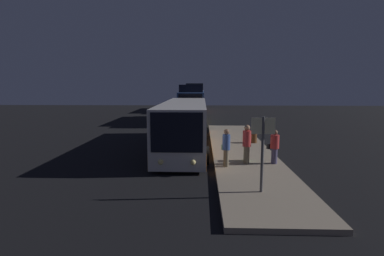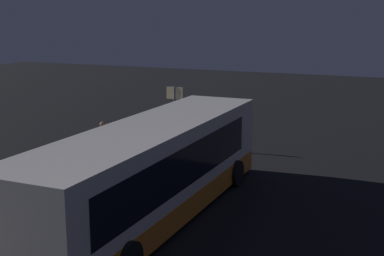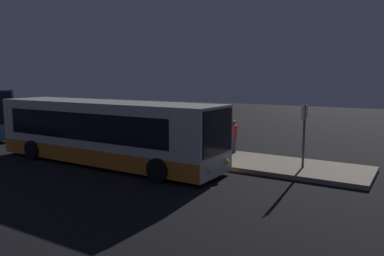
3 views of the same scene
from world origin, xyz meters
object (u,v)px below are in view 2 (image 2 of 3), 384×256
object	(u,v)px
passenger_waiting	(133,139)
passenger_with_bags	(162,140)
bus_lead	(151,173)
passenger_boarding	(103,140)
suitcase	(125,159)
trash_bin	(16,191)
sign_post	(175,106)

from	to	relation	value
passenger_waiting	passenger_with_bags	world-z (taller)	passenger_waiting
bus_lead	passenger_with_bags	size ratio (longest dim) A/B	6.75
passenger_boarding	suitcase	world-z (taller)	passenger_boarding
passenger_boarding	trash_bin	xyz separation A→B (m)	(-5.19, -0.10, -0.53)
trash_bin	bus_lead	bearing A→B (deg)	-79.09
suitcase	passenger_boarding	bearing A→B (deg)	71.26
passenger_waiting	passenger_with_bags	xyz separation A→B (m)	(0.50, -1.01, -0.07)
passenger_with_bags	trash_bin	world-z (taller)	passenger_with_bags
passenger_waiting	passenger_with_bags	bearing A→B (deg)	60.95
bus_lead	suitcase	size ratio (longest dim) A/B	12.97
passenger_waiting	trash_bin	xyz separation A→B (m)	(-5.30, 1.22, -0.69)
trash_bin	sign_post	bearing A→B (deg)	-7.85
bus_lead	passenger_with_bags	xyz separation A→B (m)	(4.95, 2.18, -0.28)
passenger_waiting	trash_bin	distance (m)	5.49
passenger_boarding	passenger_with_bags	bearing A→B (deg)	157.16
suitcase	trash_bin	bearing A→B (deg)	166.35
passenger_boarding	passenger_waiting	distance (m)	1.33
sign_post	suitcase	bearing A→B (deg)	178.75
passenger_with_bags	sign_post	distance (m)	3.50
passenger_waiting	sign_post	size ratio (longest dim) A/B	0.70
passenger_boarding	passenger_with_bags	distance (m)	2.41
passenger_with_bags	trash_bin	size ratio (longest dim) A/B	2.68
passenger_with_bags	passenger_boarding	bearing A→B (deg)	3.92
passenger_with_bags	trash_bin	bearing A→B (deg)	58.13
sign_post	trash_bin	distance (m)	9.26
passenger_boarding	suitcase	size ratio (longest dim) A/B	1.79
suitcase	passenger_waiting	bearing A→B (deg)	-6.95
passenger_boarding	sign_post	world-z (taller)	sign_post
bus_lead	sign_post	bearing A→B (deg)	21.02
passenger_waiting	bus_lead	bearing A→B (deg)	-19.89
passenger_with_bags	sign_post	xyz separation A→B (m)	(3.26, 0.98, 0.78)
passenger_boarding	passenger_with_bags	xyz separation A→B (m)	(0.61, -2.33, 0.09)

